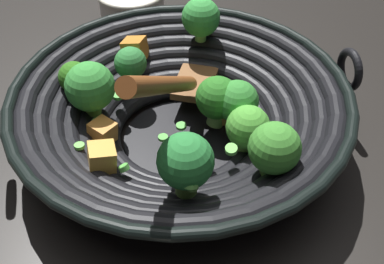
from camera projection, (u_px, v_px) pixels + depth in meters
ground_plane at (182, 144)px, 0.61m from camera, size 4.00×4.00×0.00m
wok at (181, 109)px, 0.57m from camera, size 0.40×0.40×0.22m
prep_bowl at (132, 1)px, 0.84m from camera, size 0.12×0.12×0.04m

